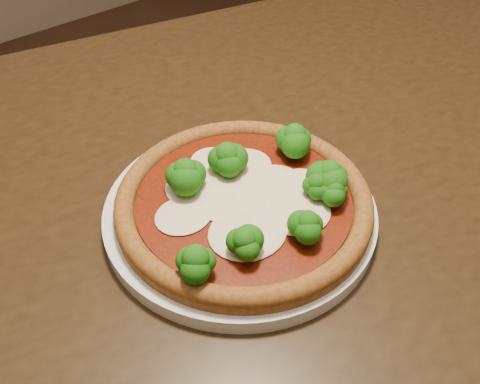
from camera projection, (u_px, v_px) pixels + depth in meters
floor at (271, 358)px, 1.31m from camera, size 4.00×4.00×0.00m
dining_table at (246, 213)px, 0.74m from camera, size 1.48×1.14×0.75m
plate at (240, 212)px, 0.61m from camera, size 0.31×0.31×0.02m
pizza at (247, 198)px, 0.59m from camera, size 0.29×0.29×0.06m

